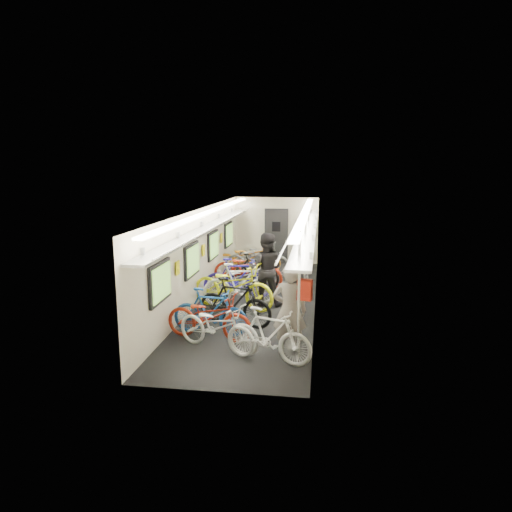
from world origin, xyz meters
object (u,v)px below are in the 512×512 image
(passenger_mid, at_px, (266,269))
(backpack, at_px, (305,290))
(bicycle_0, at_px, (216,327))
(bicycle_1, at_px, (210,312))
(passenger_near, at_px, (290,310))

(passenger_mid, xyz_separation_m, backpack, (1.09, -3.18, 0.36))
(bicycle_0, relative_size, bicycle_1, 1.07)
(bicycle_0, bearing_deg, bicycle_1, 46.18)
(passenger_mid, relative_size, backpack, 4.86)
(passenger_mid, bearing_deg, bicycle_0, 80.50)
(bicycle_0, relative_size, backpack, 4.62)
(bicycle_0, bearing_deg, backpack, -69.16)
(bicycle_1, height_order, passenger_near, passenger_near)
(backpack, bearing_deg, bicycle_0, -171.19)
(bicycle_0, distance_m, bicycle_1, 0.85)
(bicycle_0, xyz_separation_m, passenger_near, (1.39, -0.05, 0.40))
(passenger_mid, height_order, backpack, passenger_mid)
(bicycle_1, distance_m, passenger_mid, 2.47)
(bicycle_1, bearing_deg, passenger_near, -109.13)
(passenger_mid, distance_m, backpack, 3.38)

